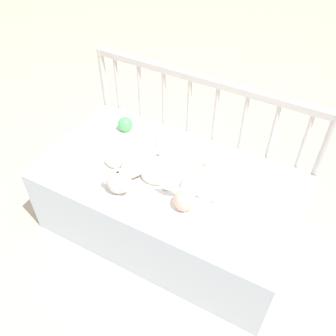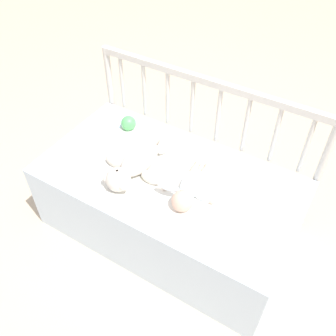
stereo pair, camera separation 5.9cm
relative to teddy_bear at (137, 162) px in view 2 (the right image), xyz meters
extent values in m
plane|color=#C6B293|center=(0.16, 0.04, -0.47)|extent=(12.00, 12.00, 0.00)
cube|color=silver|center=(0.16, 0.04, -0.26)|extent=(1.29, 0.69, 0.42)
cylinder|color=beige|center=(-0.47, 0.41, -0.08)|extent=(0.04, 0.04, 0.78)
cylinder|color=beige|center=(0.78, 0.41, -0.08)|extent=(0.04, 0.04, 0.78)
cube|color=beige|center=(0.16, 0.41, 0.29)|extent=(1.26, 0.03, 0.04)
cylinder|color=beige|center=(-0.38, 0.41, 0.11)|extent=(0.02, 0.02, 0.32)
cylinder|color=beige|center=(-0.22, 0.41, 0.11)|extent=(0.02, 0.02, 0.32)
cylinder|color=beige|center=(-0.07, 0.41, 0.11)|extent=(0.02, 0.02, 0.32)
cylinder|color=beige|center=(0.08, 0.41, 0.11)|extent=(0.02, 0.02, 0.32)
cylinder|color=beige|center=(0.23, 0.41, 0.11)|extent=(0.02, 0.02, 0.32)
cylinder|color=beige|center=(0.39, 0.41, 0.11)|extent=(0.02, 0.02, 0.32)
cylinder|color=beige|center=(0.54, 0.41, 0.11)|extent=(0.02, 0.02, 0.32)
cylinder|color=beige|center=(0.69, 0.41, 0.11)|extent=(0.02, 0.02, 0.32)
cube|color=white|center=(0.13, 0.03, -0.05)|extent=(0.79, 0.54, 0.01)
ellipsoid|color=silver|center=(0.00, 0.03, 0.00)|extent=(0.14, 0.26, 0.11)
sphere|color=silver|center=(0.00, -0.15, 0.01)|extent=(0.12, 0.12, 0.12)
sphere|color=tan|center=(0.00, -0.15, 0.04)|extent=(0.05, 0.05, 0.05)
sphere|color=black|center=(0.00, -0.15, 0.06)|extent=(0.02, 0.02, 0.02)
sphere|color=silver|center=(0.04, -0.17, 0.01)|extent=(0.05, 0.05, 0.05)
sphere|color=silver|center=(-0.05, -0.17, 0.01)|extent=(0.05, 0.05, 0.05)
ellipsoid|color=silver|center=(0.11, -0.03, -0.02)|extent=(0.12, 0.06, 0.06)
ellipsoid|color=silver|center=(-0.11, -0.03, -0.02)|extent=(0.12, 0.06, 0.06)
ellipsoid|color=silver|center=(0.04, 0.20, -0.02)|extent=(0.07, 0.13, 0.07)
ellipsoid|color=silver|center=(-0.03, 0.20, -0.02)|extent=(0.07, 0.13, 0.07)
ellipsoid|color=white|center=(0.30, 0.03, -0.01)|extent=(0.13, 0.20, 0.07)
sphere|color=beige|center=(0.31, -0.10, 0.00)|extent=(0.10, 0.10, 0.10)
ellipsoid|color=white|center=(0.38, 0.00, -0.03)|extent=(0.11, 0.05, 0.04)
ellipsoid|color=white|center=(0.23, -0.07, 0.02)|extent=(0.11, 0.05, 0.04)
sphere|color=beige|center=(0.42, 0.00, -0.03)|extent=(0.03, 0.03, 0.03)
sphere|color=beige|center=(0.19, -0.04, -0.03)|extent=(0.03, 0.03, 0.03)
ellipsoid|color=beige|center=(0.30, 0.13, -0.03)|extent=(0.06, 0.11, 0.04)
ellipsoid|color=beige|center=(0.25, 0.13, -0.03)|extent=(0.06, 0.11, 0.04)
sphere|color=beige|center=(0.30, 0.19, -0.03)|extent=(0.03, 0.03, 0.03)
sphere|color=beige|center=(0.25, 0.18, -0.03)|extent=(0.03, 0.03, 0.03)
sphere|color=#59BF66|center=(-0.22, 0.24, -0.01)|extent=(0.08, 0.08, 0.08)
camera|label=1|loc=(0.77, -1.08, 1.27)|focal=40.00mm
camera|label=2|loc=(0.82, -1.05, 1.27)|focal=40.00mm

